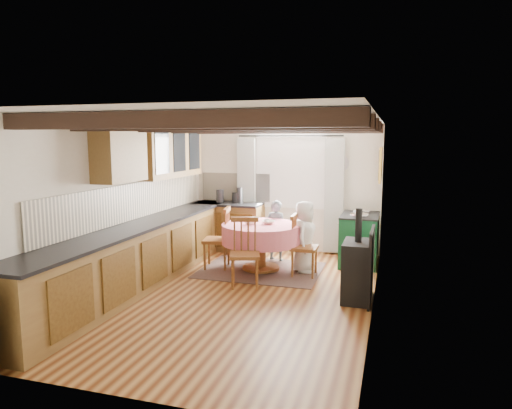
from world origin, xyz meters
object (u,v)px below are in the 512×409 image
(dining_table, at_px, (261,247))
(chair_right, at_px, (305,245))
(child_right, at_px, (304,237))
(aga_range, at_px, (359,239))
(cup, at_px, (266,222))
(cast_iron_stove, at_px, (358,255))
(chair_near, at_px, (245,253))
(child_far, at_px, (276,230))
(chair_left, at_px, (217,238))

(dining_table, height_order, chair_right, chair_right)
(child_right, bearing_deg, dining_table, 101.98)
(aga_range, distance_m, cup, 1.69)
(chair_right, distance_m, cast_iron_stove, 1.27)
(chair_near, distance_m, child_far, 1.55)
(chair_left, bearing_deg, chair_right, 78.76)
(aga_range, height_order, child_far, child_far)
(dining_table, height_order, cast_iron_stove, cast_iron_stove)
(chair_right, bearing_deg, dining_table, 82.47)
(chair_near, relative_size, chair_right, 1.03)
(cast_iron_stove, distance_m, cup, 1.85)
(aga_range, xyz_separation_m, child_far, (-1.43, -0.17, 0.10))
(chair_left, bearing_deg, chair_near, 33.23)
(child_far, distance_m, child_right, 0.83)
(child_far, xyz_separation_m, cup, (0.00, -0.66, 0.27))
(chair_near, bearing_deg, chair_left, 115.98)
(chair_near, bearing_deg, chair_right, 28.30)
(chair_right, distance_m, child_far, 1.02)
(dining_table, relative_size, aga_range, 1.33)
(dining_table, distance_m, aga_range, 1.74)
(child_far, bearing_deg, cast_iron_stove, 146.08)
(child_right, bearing_deg, chair_left, 98.79)
(child_right, xyz_separation_m, cup, (-0.61, -0.10, 0.23))
(chair_right, height_order, child_far, child_far)
(chair_near, xyz_separation_m, cup, (0.08, 0.88, 0.31))
(chair_right, relative_size, child_right, 0.84)
(child_far, bearing_deg, dining_table, 97.15)
(dining_table, bearing_deg, chair_near, -90.10)
(child_far, relative_size, cup, 12.04)
(cast_iron_stove, relative_size, cup, 13.79)
(chair_right, xyz_separation_m, aga_range, (0.77, 0.95, -0.04))
(chair_near, relative_size, child_far, 0.93)
(aga_range, height_order, child_right, child_right)
(dining_table, relative_size, chair_right, 1.31)
(chair_near, height_order, cup, chair_near)
(cup, bearing_deg, chair_right, -10.26)
(cast_iron_stove, bearing_deg, child_far, 132.41)
(chair_near, xyz_separation_m, chair_left, (-0.75, 0.78, 0.01))
(chair_right, bearing_deg, child_far, 38.91)
(child_far, relative_size, child_right, 0.93)
(chair_near, distance_m, cup, 0.94)
(chair_right, xyz_separation_m, child_right, (-0.04, 0.22, 0.09))
(dining_table, bearing_deg, chair_left, -175.16)
(chair_near, distance_m, chair_left, 1.08)
(dining_table, height_order, child_far, child_far)
(aga_range, relative_size, child_right, 0.83)
(chair_near, relative_size, aga_range, 1.04)
(child_far, xyz_separation_m, child_right, (0.61, -0.56, 0.04))
(chair_near, distance_m, chair_right, 1.06)
(chair_near, distance_m, child_right, 1.20)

